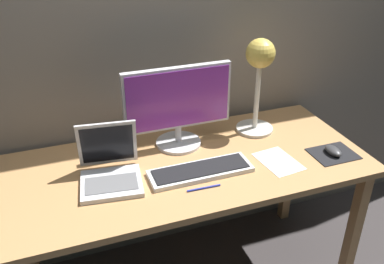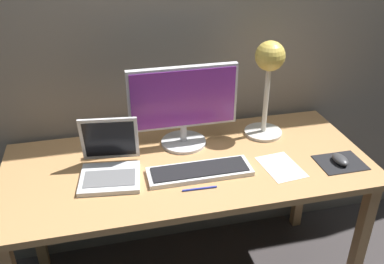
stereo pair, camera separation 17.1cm
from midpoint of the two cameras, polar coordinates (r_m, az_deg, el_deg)
The scene contains 10 objects.
back_wall at distance 1.98m, azimuth -0.71°, elevation 15.85°, with size 4.80×0.06×2.60m, color gray.
desk at distance 1.89m, azimuth 2.11°, elevation -6.30°, with size 1.60×0.70×0.74m.
monitor at distance 1.88m, azimuth 1.40°, elevation 3.82°, with size 0.50×0.21×0.38m.
keyboard_main at distance 1.77m, azimuth 3.83°, elevation -5.44°, with size 0.44×0.14×0.03m.
laptop at distance 1.76m, azimuth -8.42°, elevation -3.78°, with size 0.27×0.29×0.23m.
desk_lamp at distance 1.98m, azimuth 12.88°, elevation 8.04°, with size 0.18×0.18×0.47m.
mousepad at distance 1.98m, azimuth 21.90°, elevation -3.96°, with size 0.20×0.16×0.00m, color black.
mouse at distance 1.97m, azimuth 21.92°, elevation -3.56°, with size 0.06×0.10×0.03m, color #38383A.
paper_sheet_near_mouse at distance 1.87m, azimuth 14.63°, elevation -4.70°, with size 0.15×0.21×0.00m, color white.
pen at distance 1.68m, azimuth 3.98°, elevation -7.80°, with size 0.01×0.01×0.14m, color #2633A5.
Camera 2 is at (-0.34, -1.51, 1.74)m, focal length 39.18 mm.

